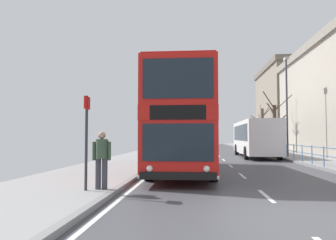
{
  "coord_description": "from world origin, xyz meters",
  "views": [
    {
      "loc": [
        -1.93,
        -6.89,
        1.65
      ],
      "look_at": [
        -3.19,
        7.77,
        2.4
      ],
      "focal_mm": 35.27,
      "sensor_mm": 36.0,
      "label": 1
    }
  ],
  "objects_px": {
    "pedestrian_with_backpack": "(102,155)",
    "bare_tree_far_01": "(262,127)",
    "background_building_01": "(303,107)",
    "background_bus_far_lane": "(255,137)",
    "street_lamp_far_side": "(287,99)",
    "bus_stop_sign_near": "(86,132)",
    "double_decker_bus_main": "(184,123)",
    "bare_tree_far_00": "(275,126)"
  },
  "relations": [
    {
      "from": "pedestrian_with_backpack",
      "to": "bare_tree_far_01",
      "type": "bearing_deg",
      "value": 71.62
    },
    {
      "from": "bus_stop_sign_near",
      "to": "bare_tree_far_00",
      "type": "xyz_separation_m",
      "value": [
        10.81,
        24.04,
        0.97
      ]
    },
    {
      "from": "double_decker_bus_main",
      "to": "bus_stop_sign_near",
      "type": "bearing_deg",
      "value": -111.58
    },
    {
      "from": "bus_stop_sign_near",
      "to": "bare_tree_far_01",
      "type": "xyz_separation_m",
      "value": [
        11.56,
        33.99,
        1.1
      ]
    },
    {
      "from": "street_lamp_far_side",
      "to": "bare_tree_far_00",
      "type": "xyz_separation_m",
      "value": [
        0.72,
        7.14,
        -1.83
      ]
    },
    {
      "from": "background_building_01",
      "to": "bare_tree_far_01",
      "type": "bearing_deg",
      "value": -143.83
    },
    {
      "from": "double_decker_bus_main",
      "to": "bare_tree_far_01",
      "type": "xyz_separation_m",
      "value": [
        9.03,
        27.59,
        0.59
      ]
    },
    {
      "from": "double_decker_bus_main",
      "to": "bare_tree_far_00",
      "type": "xyz_separation_m",
      "value": [
        8.28,
        17.64,
        0.46
      ]
    },
    {
      "from": "background_bus_far_lane",
      "to": "background_building_01",
      "type": "relative_size",
      "value": 0.68
    },
    {
      "from": "double_decker_bus_main",
      "to": "background_bus_far_lane",
      "type": "height_order",
      "value": "double_decker_bus_main"
    },
    {
      "from": "pedestrian_with_backpack",
      "to": "bare_tree_far_00",
      "type": "bearing_deg",
      "value": 66.27
    },
    {
      "from": "bare_tree_far_00",
      "to": "bare_tree_far_01",
      "type": "relative_size",
      "value": 1.04
    },
    {
      "from": "background_bus_far_lane",
      "to": "bus_stop_sign_near",
      "type": "xyz_separation_m",
      "value": [
        -7.9,
        -18.4,
        0.19
      ]
    },
    {
      "from": "background_building_01",
      "to": "street_lamp_far_side",
      "type": "bearing_deg",
      "value": -110.37
    },
    {
      "from": "double_decker_bus_main",
      "to": "background_building_01",
      "type": "relative_size",
      "value": 0.73
    },
    {
      "from": "pedestrian_with_backpack",
      "to": "background_building_01",
      "type": "distance_m",
      "value": 42.79
    },
    {
      "from": "background_bus_far_lane",
      "to": "pedestrian_with_backpack",
      "type": "height_order",
      "value": "background_bus_far_lane"
    },
    {
      "from": "bus_stop_sign_near",
      "to": "street_lamp_far_side",
      "type": "relative_size",
      "value": 0.35
    },
    {
      "from": "background_bus_far_lane",
      "to": "background_building_01",
      "type": "bearing_deg",
      "value": 63.19
    },
    {
      "from": "pedestrian_with_backpack",
      "to": "bus_stop_sign_near",
      "type": "bearing_deg",
      "value": -141.44
    },
    {
      "from": "background_bus_far_lane",
      "to": "double_decker_bus_main",
      "type": "bearing_deg",
      "value": -114.11
    },
    {
      "from": "background_bus_far_lane",
      "to": "bare_tree_far_01",
      "type": "relative_size",
      "value": 1.79
    },
    {
      "from": "street_lamp_far_side",
      "to": "double_decker_bus_main",
      "type": "bearing_deg",
      "value": -125.75
    },
    {
      "from": "background_bus_far_lane",
      "to": "pedestrian_with_backpack",
      "type": "bearing_deg",
      "value": -112.59
    },
    {
      "from": "bus_stop_sign_near",
      "to": "bare_tree_far_01",
      "type": "distance_m",
      "value": 35.92
    },
    {
      "from": "bus_stop_sign_near",
      "to": "background_building_01",
      "type": "bearing_deg",
      "value": 64.85
    },
    {
      "from": "background_bus_far_lane",
      "to": "background_building_01",
      "type": "height_order",
      "value": "background_building_01"
    },
    {
      "from": "double_decker_bus_main",
      "to": "bus_stop_sign_near",
      "type": "height_order",
      "value": "double_decker_bus_main"
    },
    {
      "from": "pedestrian_with_backpack",
      "to": "background_building_01",
      "type": "xyz_separation_m",
      "value": [
        17.89,
        38.59,
        4.75
      ]
    },
    {
      "from": "bus_stop_sign_near",
      "to": "background_bus_far_lane",
      "type": "bearing_deg",
      "value": 66.76
    },
    {
      "from": "background_bus_far_lane",
      "to": "street_lamp_far_side",
      "type": "bearing_deg",
      "value": -34.33
    },
    {
      "from": "pedestrian_with_backpack",
      "to": "street_lamp_far_side",
      "type": "relative_size",
      "value": 0.22
    },
    {
      "from": "bare_tree_far_01",
      "to": "pedestrian_with_backpack",
      "type": "bearing_deg",
      "value": -108.38
    },
    {
      "from": "double_decker_bus_main",
      "to": "street_lamp_far_side",
      "type": "height_order",
      "value": "street_lamp_far_side"
    },
    {
      "from": "double_decker_bus_main",
      "to": "bare_tree_far_01",
      "type": "height_order",
      "value": "bare_tree_far_01"
    },
    {
      "from": "double_decker_bus_main",
      "to": "pedestrian_with_backpack",
      "type": "height_order",
      "value": "double_decker_bus_main"
    },
    {
      "from": "background_bus_far_lane",
      "to": "pedestrian_with_backpack",
      "type": "xyz_separation_m",
      "value": [
        -7.53,
        -18.1,
        -0.48
      ]
    },
    {
      "from": "double_decker_bus_main",
      "to": "street_lamp_far_side",
      "type": "xyz_separation_m",
      "value": [
        7.56,
        10.5,
        2.29
      ]
    },
    {
      "from": "background_bus_far_lane",
      "to": "bare_tree_far_00",
      "type": "bearing_deg",
      "value": 62.75
    },
    {
      "from": "background_bus_far_lane",
      "to": "bus_stop_sign_near",
      "type": "distance_m",
      "value": 20.02
    },
    {
      "from": "background_building_01",
      "to": "background_bus_far_lane",
      "type": "bearing_deg",
      "value": -116.81
    },
    {
      "from": "bare_tree_far_00",
      "to": "background_building_01",
      "type": "height_order",
      "value": "background_building_01"
    }
  ]
}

